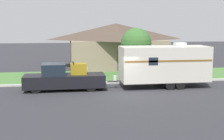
# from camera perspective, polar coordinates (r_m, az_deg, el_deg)

# --- Properties ---
(ground_plane) EXTENTS (120.00, 120.00, 0.00)m
(ground_plane) POSITION_cam_1_polar(r_m,az_deg,el_deg) (21.72, 1.92, -4.31)
(ground_plane) COLOR #2D2D33
(curb_strip) EXTENTS (80.00, 0.30, 0.14)m
(curb_strip) POSITION_cam_1_polar(r_m,az_deg,el_deg) (25.32, 0.37, -2.31)
(curb_strip) COLOR beige
(curb_strip) RESTS_ON ground_plane
(lawn_strip) EXTENTS (80.00, 7.00, 0.03)m
(lawn_strip) POSITION_cam_1_polar(r_m,az_deg,el_deg) (28.89, -0.77, -1.09)
(lawn_strip) COLOR #477538
(lawn_strip) RESTS_ON ground_plane
(house_across_street) EXTENTS (10.90, 8.49, 4.85)m
(house_across_street) POSITION_cam_1_polar(r_m,az_deg,el_deg) (35.06, 0.72, 4.70)
(house_across_street) COLOR gray
(house_across_street) RESTS_ON ground_plane
(pickup_truck) EXTENTS (5.95, 1.94, 2.06)m
(pickup_truck) POSITION_cam_1_polar(r_m,az_deg,el_deg) (22.95, -8.86, -1.52)
(pickup_truck) COLOR black
(pickup_truck) RESTS_ON ground_plane
(travel_trailer) EXTENTS (7.69, 2.42, 3.39)m
(travel_trailer) POSITION_cam_1_polar(r_m,az_deg,el_deg) (24.00, 9.53, 1.15)
(travel_trailer) COLOR black
(travel_trailer) RESTS_ON ground_plane
(mailbox) EXTENTS (0.48, 0.20, 1.28)m
(mailbox) POSITION_cam_1_polar(r_m,az_deg,el_deg) (25.61, -4.99, -0.14)
(mailbox) COLOR brown
(mailbox) RESTS_ON ground_plane
(tree_in_yard) EXTENTS (2.72, 2.72, 4.45)m
(tree_in_yard) POSITION_cam_1_polar(r_m,az_deg,el_deg) (27.69, 4.42, 4.86)
(tree_in_yard) COLOR brown
(tree_in_yard) RESTS_ON ground_plane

